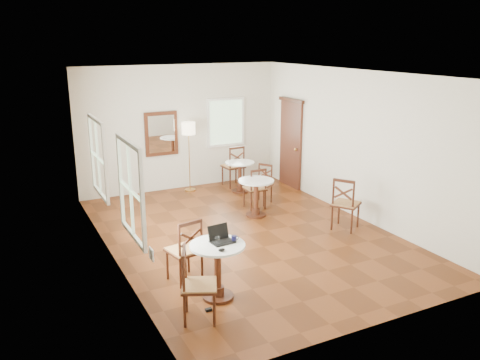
% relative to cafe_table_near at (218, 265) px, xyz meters
% --- Properties ---
extents(ground, '(7.00, 7.00, 0.00)m').
position_rel_cafe_table_near_xyz_m(ground, '(1.48, 1.93, -0.51)').
color(ground, '#622D10').
rests_on(ground, ground).
extents(room_shell, '(5.02, 7.02, 3.01)m').
position_rel_cafe_table_near_xyz_m(room_shell, '(1.42, 2.20, 1.38)').
color(room_shell, silver).
rests_on(room_shell, ground).
extents(cafe_table_near, '(0.78, 0.78, 0.83)m').
position_rel_cafe_table_near_xyz_m(cafe_table_near, '(0.00, 0.00, 0.00)').
color(cafe_table_near, '#3F1D0F').
rests_on(cafe_table_near, ground).
extents(cafe_table_mid, '(0.74, 0.74, 0.78)m').
position_rel_cafe_table_near_xyz_m(cafe_table_mid, '(2.12, 2.77, -0.03)').
color(cafe_table_mid, '#3F1D0F').
rests_on(cafe_table_mid, ground).
extents(cafe_table_back, '(0.70, 0.70, 0.74)m').
position_rel_cafe_table_near_xyz_m(cafe_table_back, '(2.59, 4.44, -0.05)').
color(cafe_table_back, '#3F1D0F').
rests_on(cafe_table_back, ground).
extents(chair_near_a, '(0.55, 0.55, 1.02)m').
position_rel_cafe_table_near_xyz_m(chair_near_a, '(-0.22, 0.70, -0.01)').
color(chair_near_a, '#3F1D0F').
rests_on(chair_near_a, ground).
extents(chair_near_b, '(0.61, 0.61, 1.00)m').
position_rel_cafe_table_near_xyz_m(chair_near_b, '(-0.47, -0.40, -0.01)').
color(chair_near_b, '#3F1D0F').
rests_on(chair_near_b, ground).
extents(chair_mid_a, '(0.43, 0.43, 0.92)m').
position_rel_cafe_table_near_xyz_m(chair_mid_a, '(2.33, 3.20, -0.06)').
color(chair_mid_a, '#3F1D0F').
rests_on(chair_mid_a, ground).
extents(chair_mid_b, '(0.66, 0.66, 1.04)m').
position_rel_cafe_table_near_xyz_m(chair_mid_b, '(3.30, 1.34, 0.01)').
color(chair_mid_b, '#3F1D0F').
rests_on(chair_mid_b, ground).
extents(chair_back_a, '(0.51, 0.51, 1.04)m').
position_rel_cafe_table_near_xyz_m(chair_back_a, '(2.67, 4.95, 0.01)').
color(chair_back_a, '#3F1D0F').
rests_on(chair_back_a, ground).
extents(chair_back_b, '(0.55, 0.55, 0.88)m').
position_rel_cafe_table_near_xyz_m(chair_back_b, '(2.65, 3.46, -0.08)').
color(chair_back_b, '#3F1D0F').
rests_on(chair_back_b, ground).
extents(floor_lamp, '(0.33, 0.33, 1.68)m').
position_rel_cafe_table_near_xyz_m(floor_lamp, '(1.55, 5.08, 0.91)').
color(floor_lamp, '#BF8C3F').
rests_on(floor_lamp, ground).
extents(laptop, '(0.34, 0.30, 0.23)m').
position_rel_cafe_table_near_xyz_m(laptop, '(0.08, 0.07, 0.37)').
color(laptop, black).
rests_on(laptop, cafe_table_near).
extents(mouse, '(0.11, 0.08, 0.04)m').
position_rel_cafe_table_near_xyz_m(mouse, '(-0.04, -0.24, 0.33)').
color(mouse, black).
rests_on(mouse, cafe_table_near).
extents(navy_mug, '(0.11, 0.07, 0.09)m').
position_rel_cafe_table_near_xyz_m(navy_mug, '(0.26, -0.01, 0.36)').
color(navy_mug, black).
rests_on(navy_mug, cafe_table_near).
extents(water_glass, '(0.07, 0.07, 0.11)m').
position_rel_cafe_table_near_xyz_m(water_glass, '(0.00, -0.00, 0.37)').
color(water_glass, white).
rests_on(water_glass, cafe_table_near).
extents(power_adapter, '(0.09, 0.05, 0.04)m').
position_rel_cafe_table_near_xyz_m(power_adapter, '(-0.27, -0.27, -0.49)').
color(power_adapter, black).
rests_on(power_adapter, ground).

